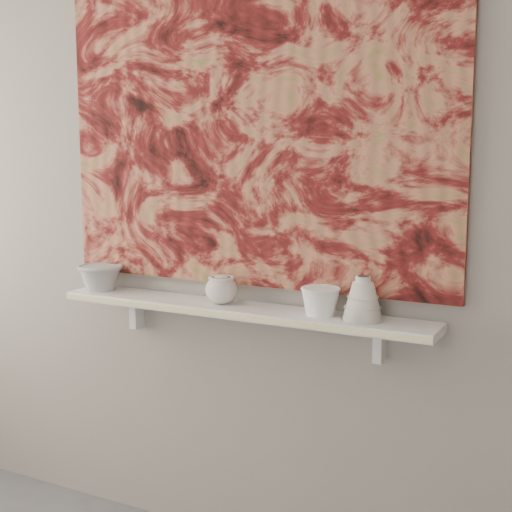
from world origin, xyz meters
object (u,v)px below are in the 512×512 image
Objects in this scene: bowl_white at (320,301)px; shelf at (239,310)px; bowl_grey at (100,277)px; cup_cream at (221,290)px; painting at (249,129)px; bell_vessel at (363,298)px.

shelf is at bearing 180.00° from bowl_white.
shelf is 10.73× the size of bowl_white.
bowl_grey reaches higher than bowl_white.
shelf is 0.61m from bowl_grey.
bowl_white is (0.38, 0.00, -0.00)m from cup_cream.
painting is at bearing 165.25° from bowl_white.
painting is 10.53× the size of bell_vessel.
shelf is at bearing -90.00° from painting.
bowl_grey is 1.06m from bell_vessel.
cup_cream is at bearing 180.00° from bell_vessel.
bowl_white reaches higher than shelf.
cup_cream is at bearing 180.00° from shelf.
bowl_grey is at bearing 180.00° from bowl_white.
bowl_grey is at bearing 180.00° from bell_vessel.
painting reaches higher than bowl_white.
shelf is at bearing 180.00° from bell_vessel.
painting is 0.65m from bowl_white.
shelf is 9.83× the size of bell_vessel.
shelf is at bearing 0.00° from bowl_grey.
painting is (0.00, 0.08, 0.62)m from shelf.
bowl_white is (0.31, 0.00, 0.06)m from shelf.
painting is at bearing 90.00° from shelf.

